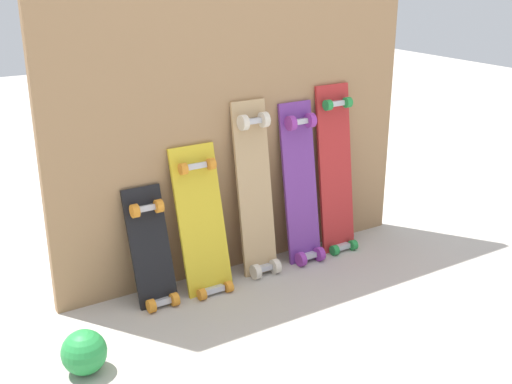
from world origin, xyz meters
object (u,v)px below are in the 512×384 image
skateboard_yellow (203,228)px  skateboard_purple (301,190)px  skateboard_black (152,255)px  skateboard_natural (256,196)px  skateboard_red (336,176)px  rubber_ball (84,352)px

skateboard_yellow → skateboard_purple: bearing=2.2°
skateboard_black → skateboard_yellow: skateboard_yellow is taller
skateboard_yellow → skateboard_natural: (0.29, 0.02, 0.09)m
skateboard_natural → skateboard_red: skateboard_red is taller
skateboard_purple → skateboard_red: bearing=2.4°
skateboard_natural → skateboard_purple: skateboard_natural is taller
skateboard_red → rubber_ball: bearing=-165.1°
skateboard_yellow → rubber_ball: 0.77m
skateboard_red → skateboard_purple: bearing=-177.6°
skateboard_yellow → skateboard_red: bearing=2.2°
skateboard_purple → rubber_ball: 1.28m
skateboard_natural → skateboard_purple: (0.25, -0.00, -0.02)m
skateboard_purple → rubber_ball: size_ratio=5.08×
skateboard_red → skateboard_black: bearing=-178.5°
skateboard_natural → skateboard_red: size_ratio=0.96×
skateboard_yellow → skateboard_purple: size_ratio=0.86×
skateboard_purple → skateboard_red: 0.22m
skateboard_purple → skateboard_natural: bearing=179.6°
skateboard_natural → rubber_ball: 1.05m
skateboard_natural → skateboard_black: bearing=-178.0°
skateboard_natural → skateboard_red: bearing=0.9°
skateboard_black → skateboard_natural: size_ratio=0.66×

